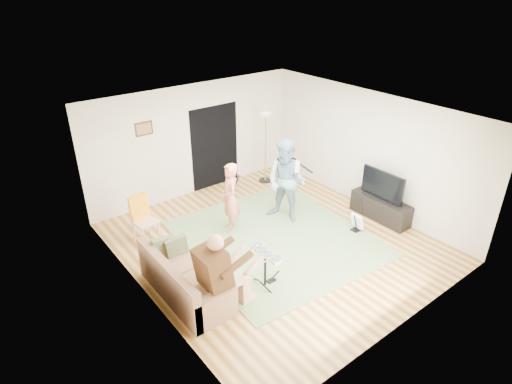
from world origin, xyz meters
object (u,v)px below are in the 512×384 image
at_px(drum_kit, 265,271).
at_px(guitarist, 286,181).
at_px(dining_chair, 145,225).
at_px(tv_cabinet, 380,208).
at_px(torchiere_lamp, 266,135).
at_px(guitar_spare, 357,221).
at_px(television, 383,185).
at_px(singer, 230,198).
at_px(sofa, 182,283).

bearing_deg(drum_kit, guitarist, 39.93).
relative_size(dining_chair, tv_cabinet, 0.71).
bearing_deg(torchiere_lamp, tv_cabinet, -75.47).
height_order(guitar_spare, television, television).
distance_m(dining_chair, television, 5.10).
xyz_separation_m(singer, torchiere_lamp, (2.12, 1.45, 0.50)).
height_order(drum_kit, guitarist, guitarist).
bearing_deg(guitar_spare, dining_chair, 146.71).
height_order(singer, guitar_spare, singer).
xyz_separation_m(sofa, dining_chair, (0.26, 1.98, 0.09)).
bearing_deg(guitarist, television, 31.46).
bearing_deg(tv_cabinet, dining_chair, 152.00).
bearing_deg(guitarist, drum_kit, -70.96).
bearing_deg(dining_chair, sofa, -105.24).
bearing_deg(dining_chair, guitarist, -29.46).
xyz_separation_m(sofa, drum_kit, (1.29, -0.65, 0.06)).
relative_size(singer, tv_cabinet, 1.10).
xyz_separation_m(sofa, torchiere_lamp, (3.98, 2.67, 1.01)).
bearing_deg(sofa, guitarist, 15.47).
height_order(guitarist, dining_chair, guitarist).
distance_m(guitarist, dining_chair, 3.09).
height_order(sofa, television, television).
xyz_separation_m(drum_kit, guitar_spare, (2.69, 0.20, -0.08)).
xyz_separation_m(guitarist, dining_chair, (-2.82, 1.13, -0.58)).
bearing_deg(dining_chair, torchiere_lamp, 2.89).
xyz_separation_m(guitar_spare, tv_cabinet, (0.81, 0.03, 0.02)).
height_order(sofa, guitar_spare, guitar_spare).
distance_m(guitar_spare, dining_chair, 4.44).
xyz_separation_m(guitarist, guitar_spare, (0.89, -1.31, -0.70)).
relative_size(guitar_spare, torchiere_lamp, 0.44).
relative_size(singer, television, 1.47).
xyz_separation_m(torchiere_lamp, dining_chair, (-3.72, -0.69, -0.91)).
bearing_deg(dining_chair, guitar_spare, -40.92).
xyz_separation_m(drum_kit, tv_cabinet, (3.50, 0.23, -0.07)).
distance_m(torchiere_lamp, tv_cabinet, 3.36).
height_order(guitar_spare, torchiere_lamp, torchiere_lamp).
bearing_deg(torchiere_lamp, guitar_spare, -90.22).
xyz_separation_m(dining_chair, television, (4.47, -2.40, 0.49)).
bearing_deg(guitar_spare, sofa, 173.50).
bearing_deg(drum_kit, tv_cabinet, 3.72).
height_order(drum_kit, singer, singer).
height_order(drum_kit, torchiere_lamp, torchiere_lamp).
bearing_deg(torchiere_lamp, drum_kit, -129.08).
distance_m(drum_kit, guitarist, 2.42).
bearing_deg(sofa, singer, 33.32).
height_order(singer, dining_chair, singer).
relative_size(guitarist, guitar_spare, 2.30).
height_order(tv_cabinet, television, television).
height_order(guitarist, guitar_spare, guitarist).
bearing_deg(guitar_spare, tv_cabinet, 2.14).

